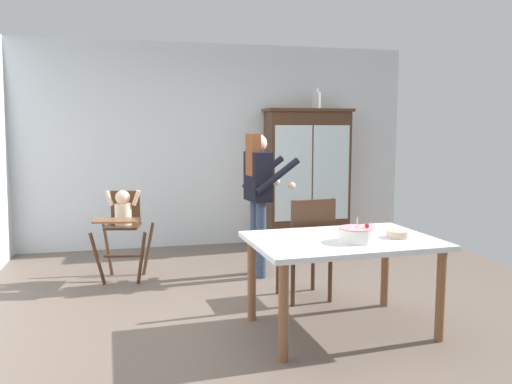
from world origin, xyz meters
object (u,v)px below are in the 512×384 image
at_px(high_chair_with_toddler, 123,218).
at_px(adult_person, 259,187).
at_px(serving_bowl, 398,234).
at_px(china_cabinet, 307,177).
at_px(dining_table, 342,250).
at_px(ceramic_vase, 316,100).
at_px(birthday_cake, 357,234).
at_px(dining_chair_far_side, 308,242).

distance_m(high_chair_with_toddler, adult_person, 1.46).
bearing_deg(serving_bowl, china_cabinet, 84.03).
bearing_deg(dining_table, adult_person, 99.41).
bearing_deg(serving_bowl, high_chair_with_toddler, 138.10).
height_order(china_cabinet, ceramic_vase, ceramic_vase).
distance_m(birthday_cake, dining_chair_far_side, 0.88).
xyz_separation_m(ceramic_vase, serving_bowl, (-0.43, -3.09, -1.20)).
xyz_separation_m(china_cabinet, dining_table, (-0.75, -3.01, -0.28)).
height_order(high_chair_with_toddler, adult_person, adult_person).
xyz_separation_m(ceramic_vase, high_chair_with_toddler, (-2.55, -1.19, -1.31)).
bearing_deg(serving_bowl, birthday_cake, -171.18).
relative_size(adult_person, dining_table, 1.05).
height_order(china_cabinet, birthday_cake, china_cabinet).
height_order(adult_person, dining_chair_far_side, adult_person).
relative_size(ceramic_vase, serving_bowl, 1.50).
bearing_deg(china_cabinet, dining_table, -104.05).
bearing_deg(dining_table, birthday_cake, -66.42).
relative_size(ceramic_vase, birthday_cake, 0.96).
relative_size(high_chair_with_toddler, dining_chair_far_side, 0.99).
distance_m(ceramic_vase, dining_chair_far_side, 2.84).
distance_m(ceramic_vase, serving_bowl, 3.34).
height_order(china_cabinet, adult_person, china_cabinet).
bearing_deg(serving_bowl, dining_chair_far_side, 120.27).
bearing_deg(adult_person, birthday_cake, -176.99).
xyz_separation_m(china_cabinet, serving_bowl, (-0.32, -3.08, -0.16)).
distance_m(china_cabinet, birthday_cake, 3.22).
bearing_deg(ceramic_vase, serving_bowl, -98.01).
bearing_deg(ceramic_vase, adult_person, -129.32).
bearing_deg(china_cabinet, adult_person, -126.50).
bearing_deg(dining_table, high_chair_with_toddler, 132.81).
height_order(china_cabinet, serving_bowl, china_cabinet).
height_order(dining_table, birthday_cake, birthday_cake).
relative_size(birthday_cake, dining_chair_far_side, 0.29).
xyz_separation_m(china_cabinet, high_chair_with_toddler, (-2.44, -1.19, -0.28)).
distance_m(ceramic_vase, birthday_cake, 3.45).
bearing_deg(high_chair_with_toddler, china_cabinet, 36.72).
relative_size(birthday_cake, serving_bowl, 1.56).
xyz_separation_m(china_cabinet, ceramic_vase, (0.11, 0.00, 1.04)).
height_order(high_chair_with_toddler, dining_table, high_chair_with_toddler).
relative_size(adult_person, dining_chair_far_side, 1.59).
bearing_deg(birthday_cake, dining_table, 113.58).
distance_m(serving_bowl, dining_chair_far_side, 0.93).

